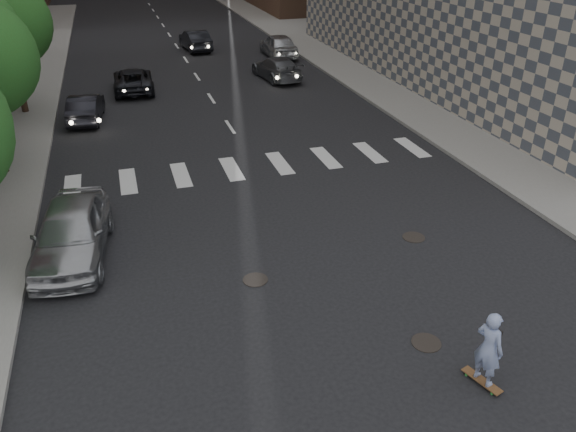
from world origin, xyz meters
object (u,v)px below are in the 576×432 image
Objects in this scene: skateboarder at (489,348)px; silver_sedan at (72,232)px; tree_c at (6,18)px; traffic_car_a at (86,108)px; traffic_car_d at (278,45)px; traffic_car_b at (276,68)px; traffic_car_c at (133,80)px; traffic_car_e at (195,40)px.

silver_sedan is (-8.42, 7.96, -0.16)m from skateboarder.
traffic_car_a is at bearing -35.91° from tree_c.
tree_c is 15.88m from silver_sedan.
tree_c is 18.65m from traffic_car_d.
traffic_car_a is 0.86× the size of traffic_car_b.
traffic_car_b is at bearing 11.49° from tree_c.
silver_sedan is 1.21× the size of traffic_car_a.
traffic_car_d is at bearing -133.65° from traffic_car_a.
traffic_car_a is at bearing 63.86° from traffic_car_c.
traffic_car_c is (5.50, 2.64, -4.00)m from tree_c.
traffic_car_c is at bearing 31.74° from traffic_car_d.
traffic_car_c is 0.98× the size of traffic_car_d.
traffic_car_b is 6.29m from traffic_car_d.
traffic_car_d is (10.46, 6.23, 0.17)m from traffic_car_c.
traffic_car_a is (2.95, -2.14, -3.99)m from tree_c.
skateboarder is at bearing -64.30° from tree_c.
skateboarder is 32.36m from traffic_car_d.
traffic_car_e is (-5.31, 4.00, -0.08)m from traffic_car_d.
tree_c reaches higher than traffic_car_c.
tree_c is at bearing -29.80° from traffic_car_a.
silver_sedan reaches higher than traffic_car_e.
skateboarder is at bearing 104.21° from traffic_car_c.
skateboarder reaches higher than traffic_car_e.
tree_c is 17.15m from traffic_car_e.
tree_c is 1.37× the size of silver_sedan.
traffic_car_e is (-0.49, 36.00, -0.24)m from skateboarder.
traffic_car_d reaches higher than traffic_car_a.
tree_c is 14.91m from traffic_car_b.
tree_c is 1.42× the size of traffic_car_b.
traffic_car_e is at bearing 73.03° from skateboarder.
tree_c is at bearing 4.27° from traffic_car_b.
tree_c is 1.39× the size of traffic_car_d.
traffic_car_a is at bearing 16.98° from traffic_car_b.
tree_c is at bearing 106.87° from silver_sedan.
traffic_car_d is (13.00, 11.00, 0.16)m from traffic_car_a.
traffic_car_e is at bearing -111.01° from traffic_car_a.
traffic_car_a is 17.03m from traffic_car_d.
traffic_car_a is (-8.18, 20.99, -0.32)m from skateboarder.
skateboarder reaches higher than silver_sedan.
traffic_car_c is 11.45m from traffic_car_e.
traffic_car_d reaches higher than traffic_car_b.
traffic_car_d reaches higher than traffic_car_e.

